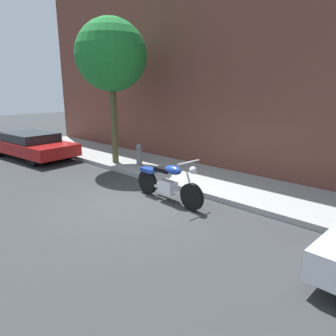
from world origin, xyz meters
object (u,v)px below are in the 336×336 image
at_px(motorcycle, 168,183).
at_px(street_tree, 111,56).
at_px(parked_car_red, 32,144).
at_px(fire_hydrant, 139,156).

xyz_separation_m(motorcycle, street_tree, (-3.93, 1.31, 3.36)).
xyz_separation_m(motorcycle, parked_car_red, (-7.48, -0.23, 0.09)).
xyz_separation_m(street_tree, fire_hydrant, (0.99, 0.28, -3.37)).
relative_size(motorcycle, parked_car_red, 0.52).
height_order(motorcycle, fire_hydrant, motorcycle).
distance_m(motorcycle, parked_car_red, 7.49).
xyz_separation_m(parked_car_red, street_tree, (3.56, 1.54, 3.27)).
height_order(motorcycle, parked_car_red, motorcycle).
height_order(motorcycle, street_tree, street_tree).
bearing_deg(street_tree, fire_hydrant, 16.04).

